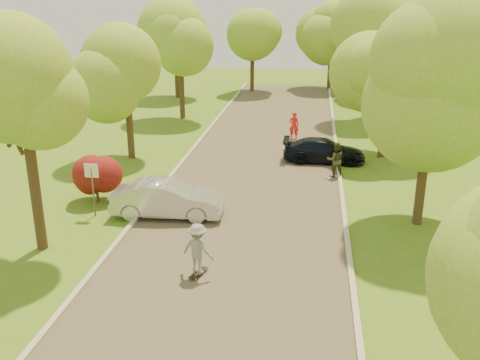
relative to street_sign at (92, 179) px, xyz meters
The scene contains 22 objects.
ground 7.22m from the street_sign, 34.59° to the right, with size 100.00×100.00×0.00m, color #486E1A.
road 7.22m from the street_sign, 34.59° to the left, with size 8.00×60.00×0.01m, color #4C4438.
curb_left 4.62m from the street_sign, 66.37° to the left, with size 0.18×60.00×0.12m, color #B2AD9E.
curb_right 10.74m from the street_sign, 22.10° to the left, with size 0.18×60.00×0.12m, color #B2AD9E.
street_sign is the anchor object (origin of this frame).
red_shrub 1.65m from the street_sign, 108.43° to the left, with size 1.70×1.70×1.95m.
tree_l_mida 4.72m from the street_sign, 99.39° to the right, with size 4.71×4.60×7.39m.
tree_l_midb 8.61m from the street_sign, 97.22° to the left, with size 4.30×4.20×6.62m.
tree_l_far 18.43m from the street_sign, 91.87° to the left, with size 4.92×4.80×7.79m.
tree_r_mida 13.46m from the street_sign, ahead, with size 5.13×5.00×7.95m.
tree_r_midb 16.27m from the street_sign, 38.90° to the left, with size 4.51×4.40×7.01m.
tree_r_far 24.25m from the street_sign, 56.91° to the left, with size 5.33×5.20×8.34m.
tree_bg_a 26.44m from the street_sign, 96.53° to the left, with size 5.12×5.00×7.72m.
tree_bg_b 31.57m from the street_sign, 63.40° to the left, with size 5.12×5.00×7.95m.
tree_bg_c 30.35m from the street_sign, 84.26° to the left, with size 4.92×4.80×7.33m.
tree_bg_d 33.74m from the street_sign, 72.61° to the left, with size 5.12×5.00×7.72m.
silver_sedan 3.03m from the street_sign, ahead, with size 1.53×4.40×1.45m, color #B9B9BE.
dark_sedan 12.58m from the street_sign, 43.50° to the left, with size 1.74×4.28×1.24m, color black.
longboard 6.73m from the street_sign, 39.17° to the right, with size 0.50×0.87×0.10m.
skateboarder 6.59m from the street_sign, 39.17° to the right, with size 1.06×0.61×1.65m, color gray.
person_striped 15.12m from the street_sign, 61.00° to the left, with size 0.61×0.40×1.67m, color red.
person_olive 11.47m from the street_sign, 33.01° to the left, with size 0.84×0.65×1.72m, color #363821.
Camera 1 is at (2.62, -14.72, 8.35)m, focal length 40.00 mm.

